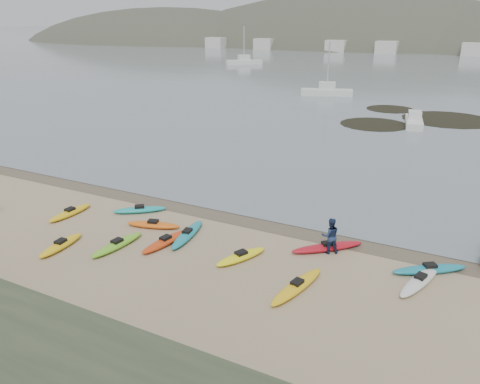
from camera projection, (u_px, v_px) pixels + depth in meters
The scene contains 8 objects.
ground at pixel (240, 215), 28.03m from camera, with size 600.00×600.00×0.00m, color tan.
wet_sand at pixel (238, 217), 27.78m from camera, with size 60.00×60.00×0.00m, color brown.
water at pixel (472, 38), 277.59m from camera, with size 1200.00×1200.00×0.00m, color slate.
kayaks at pixel (216, 245), 24.02m from camera, with size 22.03×9.18×0.34m.
person_east at pixel (330, 236), 23.28m from camera, with size 0.91×0.71×1.87m, color navy.
kelp_mats at pixel (416, 119), 54.90m from camera, with size 15.89×17.13×0.04m.
moored_boats at pixel (415, 76), 90.79m from camera, with size 92.03×89.53×1.27m.
far_town at pixel (472, 50), 145.36m from camera, with size 199.00×5.00×4.00m.
Camera 1 is at (11.87, -22.88, 11.09)m, focal length 35.00 mm.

